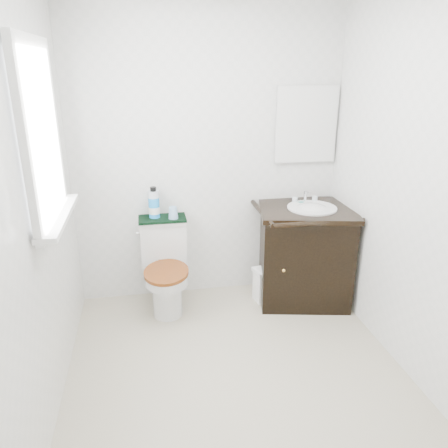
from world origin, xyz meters
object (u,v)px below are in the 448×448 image
object	(u,v)px
toilet	(165,270)
mouthwash_bottle	(154,204)
vanity	(304,251)
cup	(173,213)
trash_bin	(266,284)

from	to	relation	value
toilet	mouthwash_bottle	size ratio (longest dim) A/B	2.85
vanity	cup	xyz separation A→B (m)	(-1.08, 0.15, 0.36)
trash_bin	cup	bearing A→B (deg)	169.30
mouthwash_bottle	cup	distance (m)	0.17
vanity	toilet	bearing A→B (deg)	176.64
toilet	cup	bearing A→B (deg)	42.10
vanity	mouthwash_bottle	bearing A→B (deg)	170.42
vanity	cup	size ratio (longest dim) A/B	9.42
trash_bin	cup	world-z (taller)	cup
toilet	cup	xyz separation A→B (m)	(0.09, 0.08, 0.47)
toilet	mouthwash_bottle	bearing A→B (deg)	113.29
toilet	trash_bin	bearing A→B (deg)	-4.26
mouthwash_bottle	cup	world-z (taller)	mouthwash_bottle
toilet	vanity	size ratio (longest dim) A/B	0.79
vanity	trash_bin	bearing A→B (deg)	178.98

